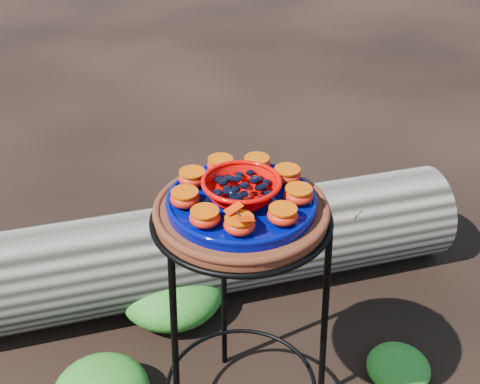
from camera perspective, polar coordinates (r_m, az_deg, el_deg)
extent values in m
cylinder|color=#581A0D|center=(1.31, 0.13, -1.93)|extent=(0.38, 0.38, 0.03)
cylinder|color=#010B5C|center=(1.30, 0.13, -0.98)|extent=(0.32, 0.32, 0.02)
ellipsoid|color=#BF0B05|center=(1.18, -0.06, -3.11)|extent=(0.06, 0.06, 0.03)
ellipsoid|color=#BF0B05|center=(1.21, 4.07, -2.20)|extent=(0.06, 0.06, 0.03)
ellipsoid|color=#BF0B05|center=(1.28, 5.56, -0.29)|extent=(0.06, 0.06, 0.03)
ellipsoid|color=#BF0B05|center=(1.34, 4.48, 1.59)|extent=(0.06, 0.06, 0.03)
ellipsoid|color=#BF0B05|center=(1.38, 1.60, 2.67)|extent=(0.06, 0.06, 0.03)
ellipsoid|color=#BF0B05|center=(1.38, -1.85, 2.57)|extent=(0.06, 0.06, 0.03)
ellipsoid|color=#BF0B05|center=(1.33, -4.53, 1.34)|extent=(0.06, 0.06, 0.03)
ellipsoid|color=#BF0B05|center=(1.26, -5.24, -0.60)|extent=(0.06, 0.06, 0.03)
ellipsoid|color=#BF0B05|center=(1.20, -3.34, -2.43)|extent=(0.06, 0.06, 0.03)
ellipsoid|color=#215F12|center=(1.93, 14.79, -15.74)|extent=(0.19, 0.19, 0.10)
ellipsoid|color=#215F12|center=(2.07, -6.49, -9.16)|extent=(0.35, 0.35, 0.18)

